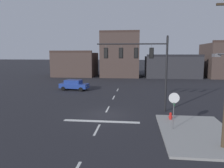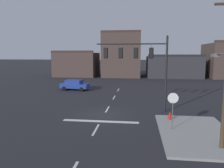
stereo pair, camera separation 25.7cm
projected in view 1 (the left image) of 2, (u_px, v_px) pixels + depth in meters
ground_plane at (105, 115)px, 19.78m from camera, size 400.00×400.00×0.00m
sidewalk_near_corner at (197, 133)px, 15.04m from camera, size 5.00×8.00×0.15m
stop_bar_paint at (101, 121)px, 17.81m from camera, size 6.40×0.50×0.01m
lane_centreline at (108, 109)px, 21.75m from camera, size 0.16×26.40×0.01m
signal_mast_near_side at (143, 60)px, 20.42m from camera, size 6.77×0.44×7.32m
stop_sign at (174, 102)px, 15.33m from camera, size 0.76×0.64×2.83m
car_lot_nearside at (74, 85)px, 33.20m from camera, size 4.62×2.38×1.61m
fire_hydrant at (170, 117)px, 17.85m from camera, size 0.40×0.30×0.75m
building_row at (146, 61)px, 53.46m from camera, size 44.76×11.73×10.97m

